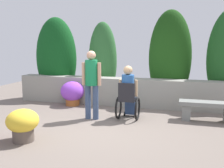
# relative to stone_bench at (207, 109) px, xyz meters

# --- Properties ---
(ground_plane) EXTENTS (12.41, 12.41, 0.00)m
(ground_plane) POSITION_rel_stone_bench_xyz_m (-2.23, -1.06, -0.31)
(ground_plane) COLOR #6F635B
(stone_retaining_wall) EXTENTS (6.88, 0.48, 0.83)m
(stone_retaining_wall) POSITION_rel_stone_bench_xyz_m (-2.23, 1.03, 0.11)
(stone_retaining_wall) COLOR gray
(stone_retaining_wall) RESTS_ON ground
(hedge_backdrop) EXTENTS (6.87, 1.17, 2.89)m
(hedge_backdrop) POSITION_rel_stone_bench_xyz_m (-1.99, 1.66, 1.09)
(hedge_backdrop) COLOR #114B1B
(hedge_backdrop) RESTS_ON ground
(stone_bench) EXTENTS (1.32, 0.39, 0.48)m
(stone_bench) POSITION_rel_stone_bench_xyz_m (0.00, 0.00, 0.00)
(stone_bench) COLOR slate
(stone_bench) RESTS_ON ground
(person_in_wheelchair) EXTENTS (0.53, 0.66, 1.33)m
(person_in_wheelchair) POSITION_rel_stone_bench_xyz_m (-1.87, -0.32, 0.31)
(person_in_wheelchair) COLOR black
(person_in_wheelchair) RESTS_ON ground
(person_standing_companion) EXTENTS (0.49, 0.30, 1.68)m
(person_standing_companion) POSITION_rel_stone_bench_xyz_m (-2.73, -0.57, 0.66)
(person_standing_companion) COLOR #394A6D
(person_standing_companion) RESTS_ON ground
(flower_pot_purple_near) EXTENTS (0.61, 0.61, 0.63)m
(flower_pot_purple_near) POSITION_rel_stone_bench_xyz_m (-3.48, -2.32, 0.04)
(flower_pot_purple_near) COLOR brown
(flower_pot_purple_near) RESTS_ON ground
(flower_pot_red_accent) EXTENTS (0.71, 0.71, 0.73)m
(flower_pot_red_accent) POSITION_rel_stone_bench_xyz_m (-3.80, 0.63, 0.07)
(flower_pot_red_accent) COLOR #A85B2A
(flower_pot_red_accent) RESTS_ON ground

